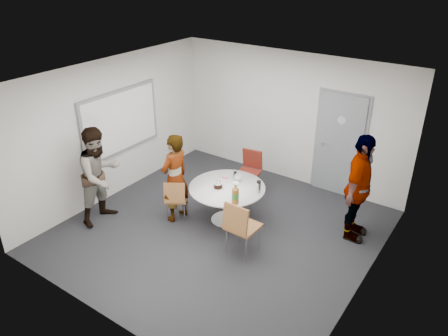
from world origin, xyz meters
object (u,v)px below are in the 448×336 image
Objects in this scene: chair_near_right at (240,224)px; person_right at (358,188)px; person_main at (175,178)px; door at (339,145)px; whiteboard at (121,122)px; person_left at (100,175)px; table at (228,192)px; chair_far at (250,167)px; chair_near_left at (176,197)px.

person_right is at bearing 51.81° from chair_near_right.
door is at bearing 146.85° from person_main.
person_left is (0.51, -1.05, -0.56)m from whiteboard.
person_right is at bearing 22.85° from table.
person_right reaches higher than chair_far.
whiteboard reaches higher than chair_far.
person_main is 3.11m from person_right.
door is at bearing 61.90° from table.
whiteboard is 1.01× the size of person_right.
table is at bearing 136.44° from chair_near_right.
person_right is (2.79, 1.34, 0.44)m from chair_near_left.
chair_far is at bearing 164.28° from person_main.
person_left reaches higher than chair_far.
person_left is at bearing -179.67° from chair_near_left.
chair_near_right is 1.09× the size of chair_far.
person_right is (0.85, -1.30, -0.09)m from door.
chair_far is at bearing -34.80° from person_left.
door reaches higher than chair_near_left.
door is 3.26m from person_main.
chair_near_left is 1.51m from chair_near_right.
person_left is at bearing -167.79° from chair_near_right.
table is at bearing 3.29° from whiteboard.
person_main is at bearing 94.82° from chair_near_left.
person_right reaches higher than person_left.
person_left reaches higher than chair_near_right.
person_left is at bearing 112.98° from person_right.
person_right is at bearing -5.92° from chair_near_left.
person_main is at bearing -127.64° from door.
person_right is (1.29, 1.55, 0.34)m from chair_near_right.
person_left reaches higher than chair_near_left.
person_main is 0.88× the size of person_right.
whiteboard is at bearing 97.98° from person_right.
chair_near_left is (-1.94, -2.64, -0.53)m from door.
person_right reaches higher than chair_near_left.
chair_far is 0.50× the size of person_left.
person_right reaches higher than table.
chair_far is (-1.40, -0.99, -0.48)m from door.
person_main reaches higher than chair_near_left.
door is at bearing -153.10° from chair_far.
chair_near_left is at bearing -12.44° from whiteboard.
door reaches higher than table.
person_right is at bearing -62.16° from person_left.
chair_far is at bearing 40.51° from chair_near_left.
door reaches higher than whiteboard.
whiteboard is (-3.56, -2.28, 0.42)m from door.
chair_far is (-0.96, 1.86, -0.05)m from chair_near_right.
person_right is at bearing 118.63° from person_main.
chair_near_right is at bearing 84.29° from person_main.
table is 1.18m from chair_far.
door is 3.32m from chair_near_left.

